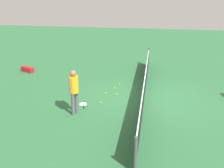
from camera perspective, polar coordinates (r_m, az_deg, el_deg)
ground_plane at (r=11.52m, az=6.94°, el=-2.88°), size 40.00×40.00×0.00m
court_net at (r=11.33m, az=7.04°, el=-0.55°), size 10.09×0.09×1.07m
player_near_side at (r=9.74m, az=-8.20°, el=-0.96°), size 0.52×0.42×1.70m
tennis_racket_near_player at (r=10.81m, az=-6.24°, el=-4.40°), size 0.61×0.40×0.03m
tennis_ball_near_player at (r=12.40m, az=0.56°, el=-0.85°), size 0.07×0.07×0.07m
tennis_ball_by_net at (r=11.81m, az=-1.41°, el=-1.95°), size 0.07×0.07×0.07m
tennis_ball_midcourt at (r=11.66m, az=1.02°, el=-2.25°), size 0.07×0.07×0.07m
tennis_ball_baseline at (r=10.86m, az=-2.42°, el=-4.03°), size 0.07×0.07×0.07m
tennis_ball_stray_left at (r=12.87m, az=1.55°, el=-0.05°), size 0.07×0.07×0.07m
equipment_bag at (r=15.57m, az=-17.80°, el=3.03°), size 0.58×0.84×0.28m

